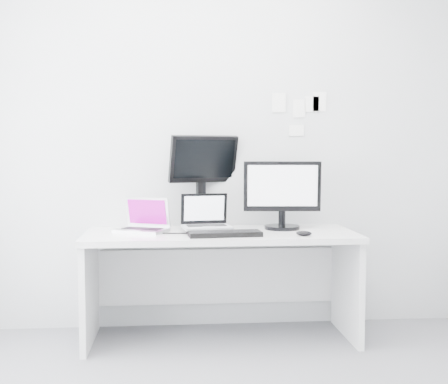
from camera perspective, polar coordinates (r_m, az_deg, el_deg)
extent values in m
plane|color=#B5B8BA|center=(4.19, -0.71, 5.13)|extent=(3.60, 0.00, 3.60)
cube|color=silver|center=(3.95, -0.32, -9.22)|extent=(1.80, 0.70, 0.73)
cube|color=#AEAEB3|center=(3.90, -8.15, -2.16)|extent=(0.39, 0.35, 0.24)
cube|color=black|center=(4.05, -3.03, -2.48)|extent=(0.09, 0.09, 0.16)
cube|color=#ACAEB4|center=(3.85, -1.70, -2.05)|extent=(0.34, 0.28, 0.26)
cube|color=black|center=(4.13, -2.13, 1.19)|extent=(0.52, 0.33, 0.67)
cube|color=black|center=(4.02, 5.75, -0.20)|extent=(0.55, 0.29, 0.49)
cube|color=black|center=(3.69, 0.10, -4.12)|extent=(0.47, 0.20, 0.03)
ellipsoid|color=black|center=(3.74, 7.86, -4.05)|extent=(0.12, 0.10, 0.03)
cube|color=white|center=(4.26, 5.42, 8.74)|extent=(0.10, 0.00, 0.14)
cube|color=white|center=(4.28, 7.41, 8.15)|extent=(0.09, 0.00, 0.13)
cube|color=white|center=(4.32, 9.38, 8.76)|extent=(0.10, 0.00, 0.14)
cube|color=white|center=(4.27, 7.12, 6.02)|extent=(0.11, 0.00, 0.08)
cube|color=white|center=(4.31, 8.65, 8.54)|extent=(0.10, 0.00, 0.11)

